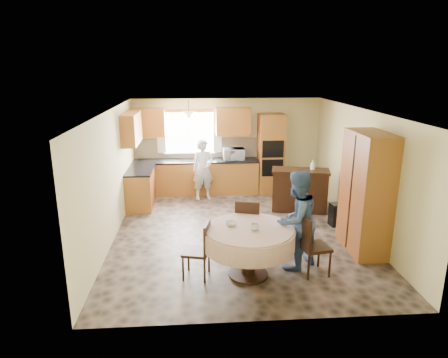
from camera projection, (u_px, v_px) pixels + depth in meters
name	position (u px, v px, depth m)	size (l,w,h in m)	color
floor	(238.00, 232.00, 8.27)	(5.00, 6.00, 0.01)	#6F5A4E
ceiling	(239.00, 111.00, 7.58)	(5.00, 6.00, 0.01)	white
wall_back	(227.00, 145.00, 10.80)	(5.00, 0.02, 2.50)	beige
wall_front	(264.00, 236.00, 5.05)	(5.00, 0.02, 2.50)	beige
wall_left	(111.00, 176.00, 7.75)	(0.02, 6.00, 2.50)	beige
wall_right	(361.00, 172.00, 8.10)	(0.02, 6.00, 2.50)	beige
window	(189.00, 133.00, 10.62)	(1.40, 0.03, 1.10)	white
curtain_left	(161.00, 132.00, 10.50)	(0.22, 0.02, 1.15)	white
curtain_right	(218.00, 131.00, 10.61)	(0.22, 0.02, 1.15)	white
base_cab_back	(196.00, 177.00, 10.68)	(3.30, 0.60, 0.88)	#B67F30
counter_back	(196.00, 161.00, 10.55)	(3.30, 0.64, 0.04)	black
base_cab_left	(141.00, 188.00, 9.72)	(0.60, 1.20, 0.88)	#B67F30
counter_left	(140.00, 170.00, 9.59)	(0.64, 1.20, 0.04)	black
backsplash	(195.00, 148.00, 10.75)	(3.30, 0.02, 0.55)	beige
wall_cab_left	(148.00, 122.00, 10.32)	(0.85, 0.33, 0.72)	#C46431
wall_cab_right	(233.00, 122.00, 10.47)	(0.90, 0.33, 0.72)	#C46431
wall_cab_side	(131.00, 128.00, 9.31)	(0.33, 1.20, 0.72)	#C46431
oven_tower	(271.00, 154.00, 10.64)	(0.66, 0.62, 2.12)	#B67F30
oven_upper	(273.00, 149.00, 10.28)	(0.56, 0.01, 0.45)	black
oven_lower	(272.00, 168.00, 10.42)	(0.56, 0.01, 0.45)	black
pendant	(189.00, 115.00, 10.02)	(0.36, 0.36, 0.18)	beige
sideboard	(300.00, 191.00, 9.39)	(1.32, 0.54, 0.94)	#341C0E
space_heater	(338.00, 214.00, 8.57)	(0.36, 0.25, 0.49)	black
cupboard	(366.00, 193.00, 7.21)	(0.58, 1.16, 2.21)	#B67F30
dining_table	(249.00, 239.00, 6.38)	(1.47, 1.47, 0.84)	#341C0E
chair_left	(201.00, 247.00, 6.38)	(0.49, 0.49, 0.94)	#341C0E
chair_back	(248.00, 225.00, 7.14)	(0.56, 0.56, 1.05)	#341C0E
chair_right	(310.00, 243.00, 6.47)	(0.51, 0.51, 1.01)	#341C0E
framed_picture	(353.00, 143.00, 8.38)	(0.06, 0.59, 0.49)	gold
microwave	(234.00, 154.00, 10.53)	(0.55, 0.37, 0.30)	silver
person_sink	(203.00, 170.00, 10.16)	(0.57, 0.37, 1.55)	silver
person_dining	(296.00, 220.00, 6.64)	(0.82, 0.64, 1.69)	#3C5783
bowl_sideboard	(292.00, 171.00, 9.24)	(0.19, 0.19, 0.05)	#B2B2B2
bottle_sideboard	(313.00, 166.00, 9.24)	(0.11, 0.11, 0.28)	silver
cup_table	(255.00, 227.00, 6.24)	(0.13, 0.13, 0.11)	#B2B2B2
bowl_table	(231.00, 224.00, 6.43)	(0.19, 0.19, 0.06)	#B2B2B2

